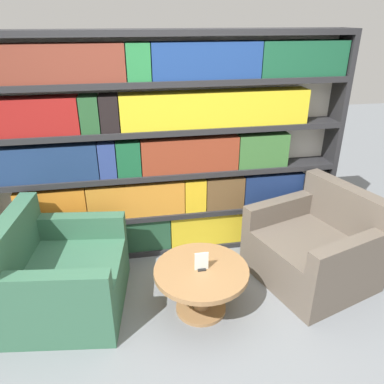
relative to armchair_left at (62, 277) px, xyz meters
name	(u,v)px	position (x,y,z in m)	size (l,w,h in m)	color
ground_plane	(190,337)	(0.94, -0.51, -0.28)	(14.00, 14.00, 0.00)	slate
bookshelf	(166,153)	(0.93, 0.73, 0.72)	(3.30, 0.30, 2.05)	silver
armchair_left	(62,277)	(0.00, 0.00, 0.00)	(0.97, 1.03, 0.82)	#336047
armchair_right	(315,249)	(2.15, 0.01, 0.00)	(1.10, 1.14, 0.82)	brown
coffee_table	(201,281)	(1.07, -0.24, 0.00)	(0.73, 0.73, 0.40)	olive
table_sign	(201,262)	(1.07, -0.24, 0.17)	(0.11, 0.06, 0.15)	black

